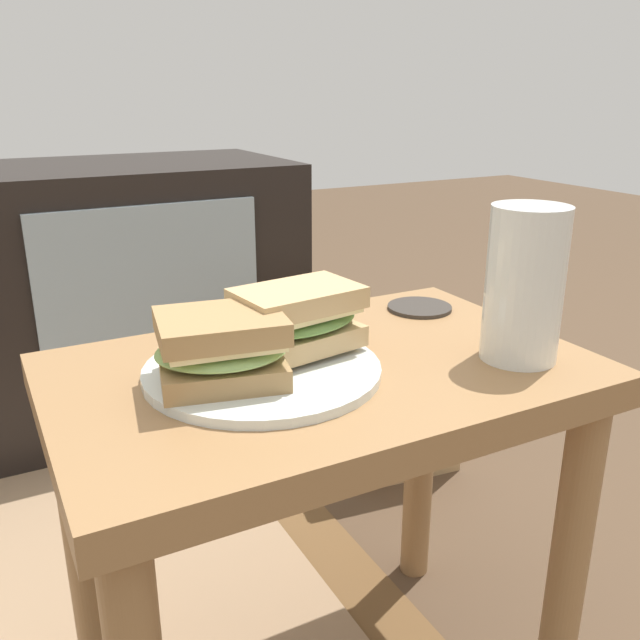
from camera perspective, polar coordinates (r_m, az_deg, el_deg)
The scene contains 9 objects.
side_table at distance 0.75m, azimuth 0.23°, elevation -10.14°, with size 0.56×0.36×0.46m.
tv_cabinet at distance 1.60m, azimuth -19.82°, elevation 1.75°, with size 0.96×0.46×0.58m.
area_rug at distance 1.21m, azimuth -24.96°, elevation -20.35°, with size 1.07×0.88×0.01m.
plate at distance 0.69m, azimuth -4.88°, elevation -4.23°, with size 0.24×0.24×0.01m, color silver.
sandwich_front at distance 0.65m, azimuth -8.33°, elevation -2.36°, with size 0.15×0.13×0.07m.
sandwich_back at distance 0.70m, azimuth -1.90°, elevation 0.14°, with size 0.15×0.11×0.07m.
beer_glass at distance 0.73m, azimuth 16.86°, elevation 2.66°, with size 0.08×0.08×0.16m.
coaster at distance 0.90m, azimuth 8.41°, elevation 1.05°, with size 0.08×0.08×0.01m, color #332D28.
paper_bag at distance 1.35m, azimuth 6.48°, elevation -6.16°, with size 0.25×0.15×0.34m.
Camera 1 is at (-0.31, -0.58, 0.74)m, focal length 37.89 mm.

